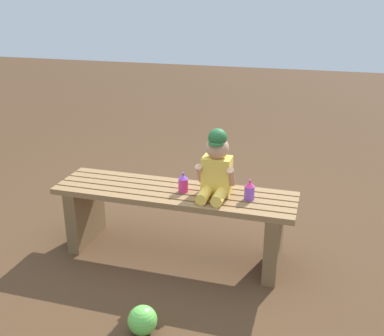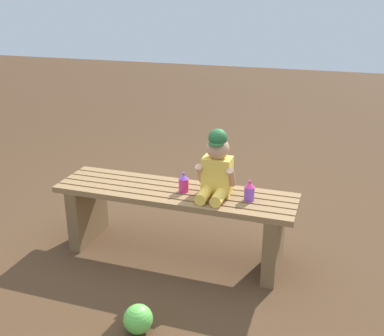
# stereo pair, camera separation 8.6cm
# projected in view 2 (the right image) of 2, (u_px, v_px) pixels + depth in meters

# --- Properties ---
(ground_plane) EXTENTS (16.00, 16.00, 0.00)m
(ground_plane) POSITION_uv_depth(u_px,v_px,m) (176.00, 253.00, 2.98)
(ground_plane) COLOR #4C331E
(park_bench) EXTENTS (1.49, 0.39, 0.45)m
(park_bench) POSITION_uv_depth(u_px,v_px,m) (175.00, 212.00, 2.88)
(park_bench) COLOR olive
(park_bench) RESTS_ON ground_plane
(child_figure) EXTENTS (0.23, 0.27, 0.40)m
(child_figure) POSITION_uv_depth(u_px,v_px,m) (216.00, 167.00, 2.70)
(child_figure) COLOR #F2C64C
(child_figure) RESTS_ON park_bench
(sippy_cup_left) EXTENTS (0.06, 0.06, 0.12)m
(sippy_cup_left) POSITION_uv_depth(u_px,v_px,m) (184.00, 183.00, 2.79)
(sippy_cup_left) COLOR #E5337F
(sippy_cup_left) RESTS_ON park_bench
(sippy_cup_right) EXTENTS (0.06, 0.06, 0.12)m
(sippy_cup_right) POSITION_uv_depth(u_px,v_px,m) (249.00, 191.00, 2.67)
(sippy_cup_right) COLOR #8C4CCC
(sippy_cup_right) RESTS_ON park_bench
(toy_ball) EXTENTS (0.15, 0.15, 0.15)m
(toy_ball) POSITION_uv_depth(u_px,v_px,m) (138.00, 319.00, 2.27)
(toy_ball) COLOR #66CC4C
(toy_ball) RESTS_ON ground_plane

